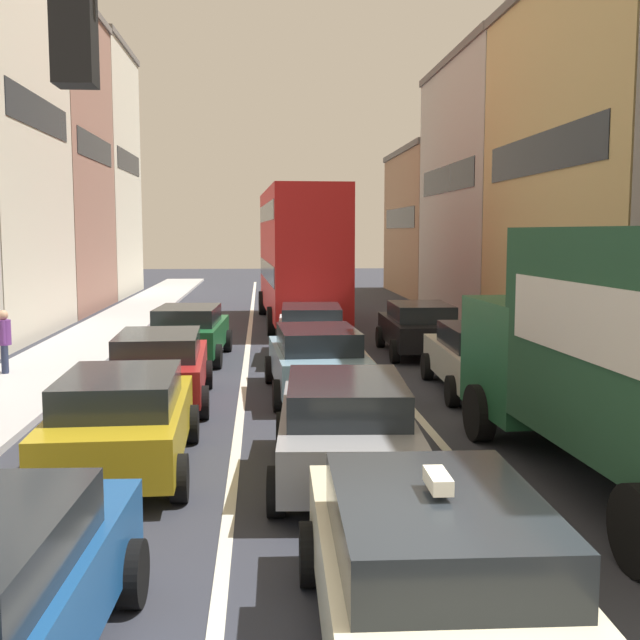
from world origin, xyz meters
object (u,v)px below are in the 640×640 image
object	(u,v)px
wagon_left_lane_second	(122,419)
sedan_right_lane_behind_truck	(481,356)
sedan_left_lane_third	(159,366)
pedestrian_near_kerb	(4,340)
sedan_centre_lane_second	(345,426)
hatchback_centre_lane_third	(317,359)
wagon_right_lane_far	(419,327)
bus_mid_queue_primary	(300,250)
coupe_centre_lane_fourth	(311,330)
sedan_left_lane_fourth	(189,331)
taxi_centre_lane_front	(433,571)

from	to	relation	value
wagon_left_lane_second	sedan_right_lane_behind_truck	bearing A→B (deg)	-54.30
sedan_left_lane_third	pedestrian_near_kerb	bearing A→B (deg)	50.16
sedan_right_lane_behind_truck	pedestrian_near_kerb	world-z (taller)	pedestrian_near_kerb
sedan_right_lane_behind_truck	wagon_left_lane_second	bearing A→B (deg)	129.65
sedan_centre_lane_second	hatchback_centre_lane_third	size ratio (longest dim) A/B	1.00
wagon_left_lane_second	wagon_right_lane_far	size ratio (longest dim) A/B	1.01
sedan_centre_lane_second	wagon_right_lane_far	world-z (taller)	same
sedan_centre_lane_second	bus_mid_queue_primary	world-z (taller)	bus_mid_queue_primary
coupe_centre_lane_fourth	bus_mid_queue_primary	xyz separation A→B (m)	(0.08, 8.08, 2.03)
sedan_left_lane_third	sedan_left_lane_fourth	world-z (taller)	same
sedan_left_lane_third	sedan_left_lane_fourth	distance (m)	5.58
wagon_left_lane_second	sedan_right_lane_behind_truck	size ratio (longest dim) A/B	1.00
wagon_left_lane_second	pedestrian_near_kerb	distance (m)	8.73
sedan_centre_lane_second	bus_mid_queue_primary	bearing A→B (deg)	2.51
hatchback_centre_lane_third	coupe_centre_lane_fourth	xyz separation A→B (m)	(0.19, 4.97, 0.00)
sedan_left_lane_third	hatchback_centre_lane_third	bearing A→B (deg)	-81.71
taxi_centre_lane_front	sedan_right_lane_behind_truck	bearing A→B (deg)	-16.66
sedan_centre_lane_second	sedan_left_lane_fourth	distance (m)	11.26
hatchback_centre_lane_third	wagon_right_lane_far	size ratio (longest dim) A/B	1.01
sedan_left_lane_fourth	wagon_right_lane_far	bearing A→B (deg)	-83.12
hatchback_centre_lane_third	bus_mid_queue_primary	bearing A→B (deg)	-3.94
sedan_right_lane_behind_truck	sedan_left_lane_third	bearing A→B (deg)	97.87
wagon_left_lane_second	wagon_right_lane_far	bearing A→B (deg)	-33.57
sedan_left_lane_fourth	sedan_right_lane_behind_truck	bearing A→B (deg)	-122.84
coupe_centre_lane_fourth	pedestrian_near_kerb	world-z (taller)	pedestrian_near_kerb
sedan_left_lane_third	sedan_left_lane_fourth	bearing A→B (deg)	-3.14
hatchback_centre_lane_third	wagon_left_lane_second	bearing A→B (deg)	145.34
hatchback_centre_lane_third	pedestrian_near_kerb	world-z (taller)	pedestrian_near_kerb
sedan_right_lane_behind_truck	pedestrian_near_kerb	distance (m)	11.23
sedan_right_lane_behind_truck	wagon_right_lane_far	xyz separation A→B (m)	(-0.29, 5.34, 0.00)
wagon_left_lane_second	pedestrian_near_kerb	size ratio (longest dim) A/B	2.62
hatchback_centre_lane_third	coupe_centre_lane_fourth	size ratio (longest dim) A/B	1.00
sedan_centre_lane_second	hatchback_centre_lane_third	xyz separation A→B (m)	(0.01, 5.83, 0.00)
coupe_centre_lane_fourth	pedestrian_near_kerb	bearing A→B (deg)	110.34
taxi_centre_lane_front	hatchback_centre_lane_third	world-z (taller)	taxi_centre_lane_front
taxi_centre_lane_front	bus_mid_queue_primary	world-z (taller)	bus_mid_queue_primary
taxi_centre_lane_front	wagon_right_lane_far	world-z (taller)	taxi_centre_lane_front
pedestrian_near_kerb	bus_mid_queue_primary	bearing A→B (deg)	-140.62
sedan_left_lane_third	bus_mid_queue_primary	world-z (taller)	bus_mid_queue_primary
coupe_centre_lane_fourth	wagon_right_lane_far	distance (m)	3.17
wagon_left_lane_second	sedan_left_lane_fourth	size ratio (longest dim) A/B	0.99
taxi_centre_lane_front	sedan_centre_lane_second	size ratio (longest dim) A/B	0.99
wagon_right_lane_far	hatchback_centre_lane_third	bearing A→B (deg)	149.37
sedan_centre_lane_second	sedan_left_lane_third	xyz separation A→B (m)	(-3.25, 5.22, 0.00)
coupe_centre_lane_fourth	sedan_right_lane_behind_truck	size ratio (longest dim) A/B	1.00
hatchback_centre_lane_third	sedan_left_lane_third	bearing A→B (deg)	97.79
wagon_left_lane_second	sedan_left_lane_fourth	bearing A→B (deg)	-2.13
wagon_right_lane_far	coupe_centre_lane_fourth	bearing A→B (deg)	99.24
taxi_centre_lane_front	hatchback_centre_lane_third	size ratio (longest dim) A/B	0.99
sedan_left_lane_fourth	wagon_right_lane_far	world-z (taller)	same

